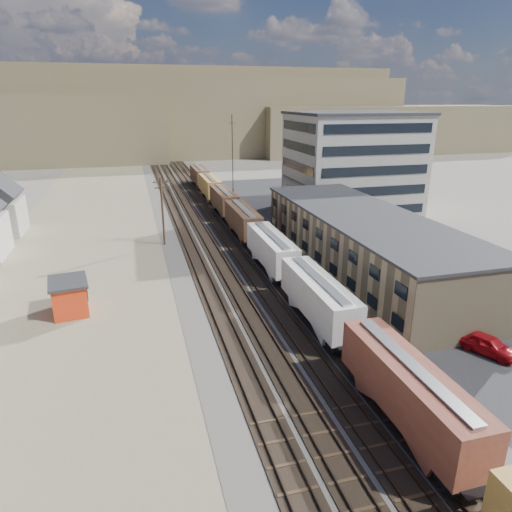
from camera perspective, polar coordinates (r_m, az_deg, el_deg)
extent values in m
plane|color=#6B6356|center=(34.17, 9.89, -18.48)|extent=(300.00, 300.00, 0.00)
cube|color=#4C4742|center=(78.05, -5.55, 3.64)|extent=(18.00, 200.00, 0.06)
cube|color=#807758|center=(67.92, -20.89, 0.06)|extent=(24.00, 180.00, 0.03)
cube|color=#232326|center=(71.53, 14.27, 1.68)|extent=(26.00, 120.00, 0.04)
cube|color=black|center=(77.40, -9.21, 3.40)|extent=(2.60, 200.00, 0.08)
cube|color=#38281E|center=(77.30, -9.74, 3.44)|extent=(0.08, 200.00, 0.16)
cube|color=#38281E|center=(77.44, -8.68, 3.53)|extent=(0.08, 200.00, 0.16)
cube|color=black|center=(77.74, -7.01, 3.57)|extent=(2.60, 200.00, 0.08)
cube|color=#38281E|center=(77.61, -7.54, 3.62)|extent=(0.08, 200.00, 0.16)
cube|color=#38281E|center=(77.81, -6.49, 3.70)|extent=(0.08, 200.00, 0.16)
cube|color=black|center=(78.20, -4.83, 3.74)|extent=(2.60, 200.00, 0.08)
cube|color=#38281E|center=(78.04, -5.35, 3.79)|extent=(0.08, 200.00, 0.16)
cube|color=#38281E|center=(78.29, -4.32, 3.86)|extent=(0.08, 200.00, 0.16)
cube|color=black|center=(78.72, -2.82, 3.89)|extent=(2.60, 200.00, 0.08)
cube|color=#38281E|center=(78.55, -3.34, 3.94)|extent=(0.08, 200.00, 0.16)
cube|color=#38281E|center=(78.84, -2.32, 4.01)|extent=(0.08, 200.00, 0.16)
cube|color=black|center=(30.54, 23.68, -23.58)|extent=(2.20, 2.20, 0.90)
cube|color=black|center=(37.05, 13.82, -14.09)|extent=(2.20, 2.20, 0.90)
cube|color=brown|center=(32.34, 18.54, -15.39)|extent=(3.00, 13.34, 3.40)
cube|color=#B7B7B2|center=(31.40, 18.88, -12.70)|extent=(0.90, 12.32, 0.16)
cube|color=black|center=(40.84, 10.41, -10.48)|extent=(2.20, 2.20, 0.90)
cube|color=black|center=(49.16, 5.39, -4.93)|extent=(2.20, 2.20, 0.90)
cube|color=silver|center=(43.99, 7.77, -4.95)|extent=(3.00, 13.34, 3.40)
cube|color=#B7B7B2|center=(43.30, 7.88, -2.80)|extent=(0.90, 12.32, 0.16)
cube|color=black|center=(53.53, 3.51, -2.82)|extent=(2.20, 2.20, 0.90)
cube|color=black|center=(62.63, 0.56, 0.51)|extent=(2.20, 2.20, 0.90)
cube|color=silver|center=(57.33, 1.94, 0.99)|extent=(3.00, 13.34, 3.40)
cube|color=#B7B7B2|center=(56.81, 1.96, 2.70)|extent=(0.90, 12.32, 0.16)
cube|color=black|center=(67.27, -0.60, 1.83)|extent=(2.20, 2.20, 0.90)
cube|color=black|center=(76.75, -2.52, 4.00)|extent=(2.20, 2.20, 0.90)
cube|color=#44281D|center=(71.42, -1.64, 4.65)|extent=(3.00, 13.34, 3.40)
cube|color=#B7B7B2|center=(71.00, -1.65, 6.04)|extent=(0.90, 12.33, 0.16)
cube|color=black|center=(81.53, -3.31, 4.89)|extent=(2.20, 2.20, 0.90)
cube|color=black|center=(91.22, -4.65, 6.38)|extent=(2.20, 2.20, 0.90)
cube|color=#44281D|center=(85.89, -4.05, 7.07)|extent=(3.00, 13.34, 3.40)
cube|color=#B7B7B2|center=(85.54, -4.08, 8.24)|extent=(0.90, 12.32, 0.16)
cube|color=black|center=(96.07, -5.22, 7.01)|extent=(2.20, 2.20, 0.90)
cube|color=black|center=(105.89, -6.21, 8.11)|extent=(2.20, 2.20, 0.90)
cube|color=#BF8332|center=(100.57, -5.78, 8.79)|extent=(3.00, 13.34, 3.40)
cube|color=#B7B7B2|center=(100.27, -5.81, 9.79)|extent=(0.90, 12.32, 0.16)
cube|color=black|center=(110.80, -6.64, 8.58)|extent=(2.20, 2.20, 0.90)
cube|color=black|center=(120.69, -7.39, 9.40)|extent=(2.20, 2.20, 0.90)
cube|color=#44281D|center=(115.39, -7.07, 10.06)|extent=(3.00, 13.34, 3.40)
cube|color=#B7B7B2|center=(115.13, -7.11, 10.93)|extent=(0.90, 12.32, 0.16)
cube|color=tan|center=(58.89, 13.25, 1.59)|extent=(12.00, 40.00, 7.00)
cube|color=#2D2D30|center=(57.95, 13.51, 4.99)|extent=(12.40, 40.40, 0.30)
cube|color=black|center=(56.75, 7.75, -0.11)|extent=(0.12, 36.00, 1.20)
cube|color=black|center=(55.85, 7.88, 2.80)|extent=(0.12, 36.00, 1.20)
cube|color=#9E998E|center=(89.70, 11.92, 11.18)|extent=(22.00, 18.00, 18.00)
cube|color=#2D2D30|center=(88.97, 12.34, 17.06)|extent=(22.60, 18.60, 0.50)
cube|color=black|center=(85.30, 5.15, 11.12)|extent=(0.12, 16.00, 16.00)
cube|color=black|center=(81.81, 14.79, 10.24)|extent=(20.00, 0.12, 16.00)
cylinder|color=#382619|center=(68.19, -11.59, 5.38)|extent=(0.32, 0.32, 10.00)
cube|color=#382619|center=(67.31, -11.84, 9.02)|extent=(2.20, 0.14, 0.14)
cube|color=#382619|center=(67.45, -11.80, 8.35)|extent=(1.90, 0.14, 0.14)
cylinder|color=black|center=(67.32, -11.34, 9.19)|extent=(0.08, 0.08, 0.22)
cylinder|color=black|center=(87.01, -2.93, 11.33)|extent=(0.16, 0.16, 18.00)
cube|color=black|center=(86.33, -3.02, 16.27)|extent=(1.20, 0.08, 0.08)
cube|color=brown|center=(187.19, -5.47, 16.93)|extent=(140.00, 45.00, 28.00)
cube|color=brown|center=(202.43, 15.77, 15.07)|extent=(110.00, 38.00, 18.00)
cube|color=brown|center=(204.32, -15.22, 17.12)|extent=(200.00, 60.00, 32.00)
cube|color=red|center=(50.03, -22.26, -4.83)|extent=(3.82, 4.74, 3.24)
cube|color=#2D2D30|center=(49.40, -22.51, -2.99)|extent=(4.31, 5.23, 0.27)
cube|color=black|center=(49.99, -20.36, -4.47)|extent=(0.26, 1.08, 1.08)
imported|color=#B11018|center=(44.23, 27.01, -9.86)|extent=(3.92, 5.27, 1.67)
imported|color=silver|center=(48.56, 25.88, -7.17)|extent=(2.69, 5.00, 1.56)
imported|color=navy|center=(80.35, 13.08, 4.24)|extent=(5.00, 6.25, 1.58)
imported|color=silver|center=(85.30, 18.20, 4.59)|extent=(2.68, 4.64, 1.48)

